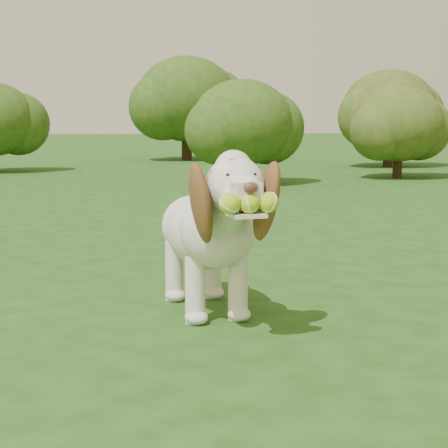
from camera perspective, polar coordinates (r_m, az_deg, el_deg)
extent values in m
plane|color=#1F3F12|center=(3.58, -9.63, -6.88)|extent=(80.00, 80.00, 0.00)
ellipsoid|color=silver|center=(3.58, -1.55, -0.51)|extent=(0.43, 0.71, 0.35)
ellipsoid|color=silver|center=(3.33, -0.48, -0.45)|extent=(0.39, 0.39, 0.34)
ellipsoid|color=silver|center=(3.80, -2.42, -0.16)|extent=(0.35, 0.35, 0.31)
cylinder|color=silver|center=(3.20, 0.15, 0.82)|extent=(0.22, 0.29, 0.27)
sphere|color=silver|center=(3.06, 0.83, 2.96)|extent=(0.27, 0.27, 0.24)
sphere|color=silver|center=(3.07, 0.73, 4.21)|extent=(0.18, 0.18, 0.16)
cube|color=silver|center=(2.93, 1.60, 2.63)|extent=(0.12, 0.15, 0.07)
ellipsoid|color=#592D28|center=(2.85, 2.06, 2.79)|extent=(0.06, 0.04, 0.04)
cube|color=silver|center=(2.92, 1.68, 0.73)|extent=(0.15, 0.17, 0.02)
ellipsoid|color=brown|center=(3.04, -1.78, 1.58)|extent=(0.16, 0.24, 0.37)
ellipsoid|color=brown|center=(3.12, 3.26, 1.74)|extent=(0.16, 0.23, 0.37)
cylinder|color=silver|center=(3.93, -2.91, 0.71)|extent=(0.08, 0.18, 0.13)
cylinder|color=silver|center=(3.38, -2.22, -5.04)|extent=(0.10, 0.10, 0.30)
cylinder|color=silver|center=(3.43, 1.07, -4.83)|extent=(0.10, 0.10, 0.30)
cylinder|color=silver|center=(3.80, -3.81, -3.57)|extent=(0.10, 0.10, 0.30)
cylinder|color=silver|center=(3.85, -0.87, -3.41)|extent=(0.10, 0.10, 0.30)
sphere|color=#B6CD1E|center=(2.86, 0.43, 1.56)|extent=(0.09, 0.09, 0.08)
sphere|color=#B6CD1E|center=(2.88, 1.93, 1.61)|extent=(0.09, 0.09, 0.08)
sphere|color=#B6CD1E|center=(2.90, 3.41, 1.66)|extent=(0.09, 0.09, 0.08)
cylinder|color=#382314|center=(11.77, 13.07, 4.52)|extent=(0.14, 0.14, 0.45)
ellipsoid|color=#234615|center=(11.75, 13.17, 7.47)|extent=(1.36, 1.36, 1.16)
cylinder|color=#382314|center=(10.37, 1.38, 4.31)|extent=(0.14, 0.14, 0.47)
ellipsoid|color=#234615|center=(10.35, 1.39, 7.74)|extent=(1.40, 1.40, 1.19)
cylinder|color=#382314|center=(16.43, -2.86, 6.15)|extent=(0.22, 0.22, 0.72)
ellipsoid|color=#234615|center=(16.43, -2.88, 9.51)|extent=(2.17, 2.17, 1.84)
cylinder|color=#382314|center=(14.45, 12.38, 5.43)|extent=(0.18, 0.18, 0.58)
ellipsoid|color=#234615|center=(14.43, 12.47, 8.51)|extent=(1.75, 1.75, 1.49)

